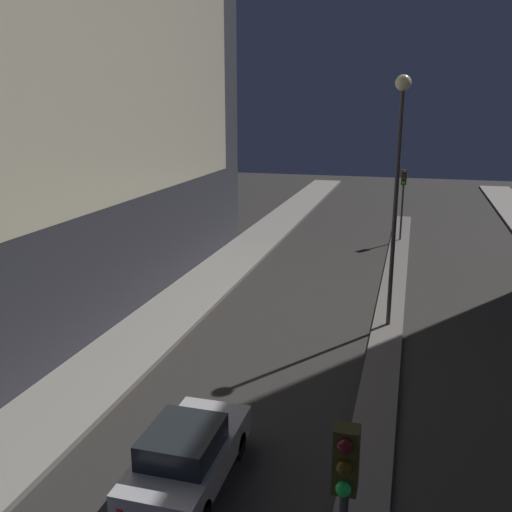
% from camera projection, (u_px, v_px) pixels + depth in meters
% --- Properties ---
extents(median_strip, '(1.14, 39.75, 0.14)m').
position_uv_depth(median_strip, '(391.00, 302.00, 24.72)').
color(median_strip, '#66605B').
rests_on(median_strip, ground).
extents(traffic_light_near, '(0.32, 0.42, 4.35)m').
position_uv_depth(traffic_light_near, '(344.00, 508.00, 7.32)').
color(traffic_light_near, '#383838').
rests_on(traffic_light_near, median_strip).
extents(traffic_light_mid, '(0.32, 0.42, 4.35)m').
position_uv_depth(traffic_light_mid, '(403.00, 189.00, 34.94)').
color(traffic_light_mid, '#383838').
rests_on(traffic_light_mid, median_strip).
extents(street_lamp, '(0.56, 0.56, 9.22)m').
position_uv_depth(street_lamp, '(399.00, 157.00, 20.39)').
color(street_lamp, '#383838').
rests_on(street_lamp, median_strip).
extents(car_left_lane, '(1.78, 4.08, 1.56)m').
position_uv_depth(car_left_lane, '(187.00, 455.00, 12.74)').
color(car_left_lane, '#B2B2B7').
rests_on(car_left_lane, ground).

